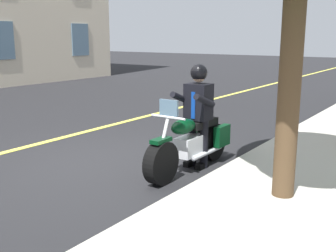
# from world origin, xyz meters

# --- Properties ---
(ground_plane) EXTENTS (80.00, 80.00, 0.00)m
(ground_plane) POSITION_xyz_m (0.00, 0.00, 0.00)
(ground_plane) COLOR black
(lane_center_stripe) EXTENTS (60.00, 0.16, 0.01)m
(lane_center_stripe) POSITION_xyz_m (0.00, -2.00, 0.01)
(lane_center_stripe) COLOR #E5DB4C
(lane_center_stripe) RESTS_ON ground_plane
(motorcycle_main) EXTENTS (2.21, 0.60, 1.26)m
(motorcycle_main) POSITION_xyz_m (-0.61, 1.45, 0.45)
(motorcycle_main) COLOR black
(motorcycle_main) RESTS_ON ground_plane
(rider_main) EXTENTS (0.62, 0.54, 1.74)m
(rider_main) POSITION_xyz_m (-0.79, 1.45, 1.04)
(rider_main) COLOR black
(rider_main) RESTS_ON ground_plane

